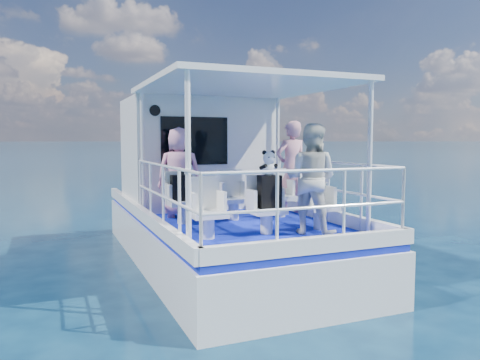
% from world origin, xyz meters
% --- Properties ---
extents(ground, '(2000.00, 2000.00, 0.00)m').
position_xyz_m(ground, '(0.00, 0.00, 0.00)').
color(ground, '#071F36').
rests_on(ground, ground).
extents(hull, '(3.00, 7.00, 1.60)m').
position_xyz_m(hull, '(0.00, 1.00, 0.00)').
color(hull, white).
rests_on(hull, ground).
extents(deck, '(2.90, 6.90, 0.10)m').
position_xyz_m(deck, '(0.00, 1.00, 0.85)').
color(deck, '#0A148A').
rests_on(deck, hull).
extents(cabin, '(2.85, 2.00, 2.20)m').
position_xyz_m(cabin, '(0.00, 2.30, 2.00)').
color(cabin, white).
rests_on(cabin, deck).
extents(canopy, '(3.00, 3.20, 0.08)m').
position_xyz_m(canopy, '(0.00, -0.20, 3.14)').
color(canopy, white).
rests_on(canopy, cabin).
extents(canopy_posts, '(2.77, 2.97, 2.20)m').
position_xyz_m(canopy_posts, '(0.00, -0.25, 2.00)').
color(canopy_posts, white).
rests_on(canopy_posts, deck).
extents(railings, '(2.84, 3.59, 1.00)m').
position_xyz_m(railings, '(0.00, -0.58, 1.40)').
color(railings, white).
rests_on(railings, deck).
extents(seat_port_fwd, '(0.48, 0.46, 0.38)m').
position_xyz_m(seat_port_fwd, '(-0.90, 0.20, 1.09)').
color(seat_port_fwd, silver).
rests_on(seat_port_fwd, deck).
extents(seat_center_fwd, '(0.48, 0.46, 0.38)m').
position_xyz_m(seat_center_fwd, '(0.00, 0.20, 1.09)').
color(seat_center_fwd, silver).
rests_on(seat_center_fwd, deck).
extents(seat_stbd_fwd, '(0.48, 0.46, 0.38)m').
position_xyz_m(seat_stbd_fwd, '(0.90, 0.20, 1.09)').
color(seat_stbd_fwd, silver).
rests_on(seat_stbd_fwd, deck).
extents(seat_port_aft, '(0.48, 0.46, 0.38)m').
position_xyz_m(seat_port_aft, '(-0.90, -1.10, 1.09)').
color(seat_port_aft, silver).
rests_on(seat_port_aft, deck).
extents(seat_center_aft, '(0.48, 0.46, 0.38)m').
position_xyz_m(seat_center_aft, '(0.00, -1.10, 1.09)').
color(seat_center_aft, silver).
rests_on(seat_center_aft, deck).
extents(seat_stbd_aft, '(0.48, 0.46, 0.38)m').
position_xyz_m(seat_stbd_aft, '(0.90, -1.10, 1.09)').
color(seat_stbd_aft, silver).
rests_on(seat_stbd_aft, deck).
extents(passenger_port_fwd, '(0.70, 0.60, 1.59)m').
position_xyz_m(passenger_port_fwd, '(-0.78, 0.84, 1.70)').
color(passenger_port_fwd, pink).
rests_on(passenger_port_fwd, deck).
extents(passenger_stbd_fwd, '(0.65, 0.45, 1.72)m').
position_xyz_m(passenger_stbd_fwd, '(1.25, 0.45, 1.76)').
color(passenger_stbd_fwd, pink).
rests_on(passenger_stbd_fwd, deck).
extents(passenger_stbd_aft, '(0.97, 0.99, 1.61)m').
position_xyz_m(passenger_stbd_aft, '(0.61, -1.33, 1.70)').
color(passenger_stbd_aft, silver).
rests_on(passenger_stbd_aft, deck).
extents(backpack_port, '(0.32, 0.18, 0.42)m').
position_xyz_m(backpack_port, '(-0.94, 0.17, 1.49)').
color(backpack_port, black).
rests_on(backpack_port, seat_port_fwd).
extents(backpack_center, '(0.32, 0.18, 0.48)m').
position_xyz_m(backpack_center, '(0.03, -1.14, 1.52)').
color(backpack_center, black).
rests_on(backpack_center, seat_center_aft).
extents(compact_camera, '(0.10, 0.06, 0.06)m').
position_xyz_m(compact_camera, '(-0.94, 0.15, 1.73)').
color(compact_camera, black).
rests_on(compact_camera, backpack_port).
extents(panda, '(0.23, 0.19, 0.36)m').
position_xyz_m(panda, '(0.01, -1.14, 1.94)').
color(panda, silver).
rests_on(panda, backpack_center).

